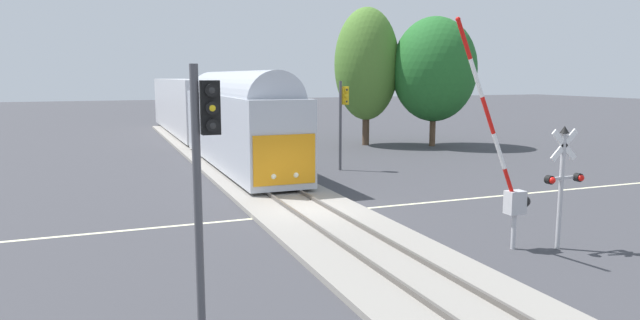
# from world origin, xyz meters

# --- Properties ---
(ground_plane) EXTENTS (220.00, 220.00, 0.00)m
(ground_plane) POSITION_xyz_m (0.00, 0.00, 0.00)
(ground_plane) COLOR #3D3D42
(road_centre_stripe) EXTENTS (44.00, 0.20, 0.01)m
(road_centre_stripe) POSITION_xyz_m (0.00, 0.00, 0.00)
(road_centre_stripe) COLOR beige
(road_centre_stripe) RESTS_ON ground
(railway_track) EXTENTS (4.40, 80.00, 0.32)m
(railway_track) POSITION_xyz_m (0.00, 0.00, 0.10)
(railway_track) COLOR gray
(railway_track) RESTS_ON ground
(commuter_train) EXTENTS (3.04, 40.64, 5.16)m
(commuter_train) POSITION_xyz_m (0.00, 21.71, 2.78)
(commuter_train) COLOR #B2B7C1
(commuter_train) RESTS_ON railway_track
(crossing_gate_near) EXTENTS (2.85, 0.40, 6.82)m
(crossing_gate_near) POSITION_xyz_m (4.00, -6.47, 2.14)
(crossing_gate_near) COLOR #B7B7BC
(crossing_gate_near) RESTS_ON ground
(crossing_signal_mast) EXTENTS (1.36, 0.44, 3.76)m
(crossing_signal_mast) POSITION_xyz_m (5.56, -6.97, 2.30)
(crossing_signal_mast) COLOR #B2B2B7
(crossing_signal_mast) RESTS_ON ground
(traffic_signal_far_side) EXTENTS (0.53, 0.38, 4.94)m
(traffic_signal_far_side) POSITION_xyz_m (5.32, 8.92, 3.32)
(traffic_signal_far_side) COLOR #4C4C51
(traffic_signal_far_side) RESTS_ON ground
(traffic_signal_near_left) EXTENTS (0.53, 0.38, 5.44)m
(traffic_signal_near_left) POSITION_xyz_m (-5.50, -9.41, 3.64)
(traffic_signal_near_left) COLOR #4C4C51
(traffic_signal_near_left) RESTS_ON ground
(maple_right_background) EXTENTS (6.21, 6.21, 9.53)m
(maple_right_background) POSITION_xyz_m (16.03, 16.64, 5.69)
(maple_right_background) COLOR brown
(maple_right_background) RESTS_ON ground
(oak_far_right) EXTENTS (4.82, 4.82, 10.26)m
(oak_far_right) POSITION_xyz_m (11.64, 19.02, 6.07)
(oak_far_right) COLOR #4C3828
(oak_far_right) RESTS_ON ground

